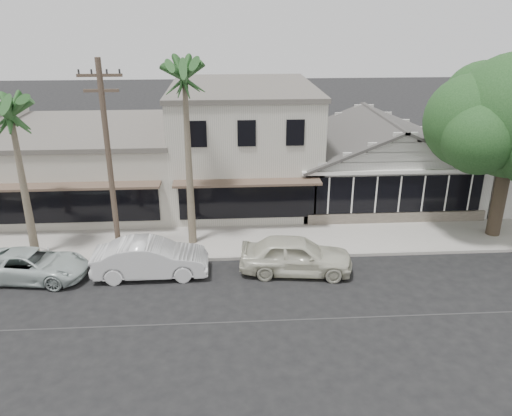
{
  "coord_description": "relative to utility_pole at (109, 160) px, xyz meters",
  "views": [
    {
      "loc": [
        -4.07,
        -15.55,
        10.73
      ],
      "look_at": [
        -2.7,
        6.0,
        2.13
      ],
      "focal_mm": 35.0,
      "sensor_mm": 36.0,
      "label": 1
    }
  ],
  "objects": [
    {
      "name": "ground",
      "position": [
        9.0,
        -5.2,
        -4.79
      ],
      "size": [
        140.0,
        140.0,
        0.0
      ],
      "primitive_type": "plane",
      "color": "black",
      "rests_on": "ground"
    },
    {
      "name": "sidewalk_north",
      "position": [
        1.0,
        1.55,
        -4.71
      ],
      "size": [
        90.0,
        3.5,
        0.15
      ],
      "primitive_type": "cube",
      "color": "#9E9991",
      "rests_on": "ground"
    },
    {
      "name": "corner_shop",
      "position": [
        14.0,
        7.27,
        -2.17
      ],
      "size": [
        10.4,
        8.6,
        5.1
      ],
      "color": "silver",
      "rests_on": "ground"
    },
    {
      "name": "row_building_near",
      "position": [
        6.0,
        8.3,
        -1.54
      ],
      "size": [
        8.0,
        10.0,
        6.5
      ],
      "primitive_type": "cube",
      "color": "beige",
      "rests_on": "ground"
    },
    {
      "name": "row_building_midnear",
      "position": [
        -3.0,
        8.3,
        -2.69
      ],
      "size": [
        10.0,
        10.0,
        4.2
      ],
      "primitive_type": "cube",
      "color": "#BAB6A6",
      "rests_on": "ground"
    },
    {
      "name": "utility_pole",
      "position": [
        0.0,
        0.0,
        0.0
      ],
      "size": [
        1.8,
        0.24,
        9.0
      ],
      "color": "brown",
      "rests_on": "ground"
    },
    {
      "name": "car_0",
      "position": [
        7.89,
        -1.57,
        -3.96
      ],
      "size": [
        5.06,
        2.53,
        1.66
      ],
      "primitive_type": "imported",
      "rotation": [
        0.0,
        0.0,
        1.45
      ],
      "color": "beige",
      "rests_on": "ground"
    },
    {
      "name": "car_1",
      "position": [
        1.63,
        -1.44,
        -3.98
      ],
      "size": [
        4.92,
        1.79,
        1.61
      ],
      "primitive_type": "imported",
      "rotation": [
        0.0,
        0.0,
        1.59
      ],
      "color": "silver",
      "rests_on": "ground"
    },
    {
      "name": "car_2",
      "position": [
        -3.37,
        -1.42,
        -4.14
      ],
      "size": [
        4.88,
        2.72,
        1.29
      ],
      "primitive_type": "imported",
      "rotation": [
        0.0,
        0.0,
        1.44
      ],
      "color": "#B0BEBA",
      "rests_on": "ground"
    },
    {
      "name": "shade_tree",
      "position": [
        18.31,
        1.74,
        1.18
      ],
      "size": [
        8.17,
        7.38,
        9.06
      ],
      "rotation": [
        0.0,
        0.0,
        -0.17
      ],
      "color": "#433729",
      "rests_on": "ground"
    },
    {
      "name": "palm_east",
      "position": [
        3.24,
        1.48,
        3.21
      ],
      "size": [
        2.7,
        2.7,
        9.29
      ],
      "color": "#726651",
      "rests_on": "ground"
    },
    {
      "name": "palm_mid",
      "position": [
        -3.97,
        0.58,
        2.0
      ],
      "size": [
        3.04,
        3.04,
        7.97
      ],
      "color": "#726651",
      "rests_on": "ground"
    }
  ]
}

